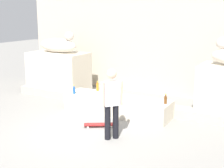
# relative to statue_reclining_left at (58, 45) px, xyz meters

# --- Properties ---
(ground_plane) EXTENTS (40.00, 40.00, 0.00)m
(ground_plane) POSITION_rel_statue_reclining_left_xyz_m (3.09, -3.04, -1.75)
(ground_plane) COLOR gray
(facade_wall) EXTENTS (10.62, 0.60, 5.38)m
(facade_wall) POSITION_rel_statue_reclining_left_xyz_m (3.09, 1.71, 0.94)
(facade_wall) COLOR #B4AA98
(facade_wall) RESTS_ON ground_plane
(pedestal_left) EXTENTS (2.14, 1.23, 1.47)m
(pedestal_left) POSITION_rel_statue_reclining_left_xyz_m (-0.04, 0.00, -1.02)
(pedestal_left) COLOR beige
(pedestal_left) RESTS_ON ground_plane
(statue_reclining_left) EXTENTS (1.62, 0.63, 0.78)m
(statue_reclining_left) POSITION_rel_statue_reclining_left_xyz_m (0.00, 0.00, 0.00)
(statue_reclining_left) COLOR beige
(statue_reclining_left) RESTS_ON pedestal_left
(ledge_block) EXTENTS (3.19, 0.88, 0.51)m
(ledge_block) POSITION_rel_statue_reclining_left_xyz_m (3.09, -1.27, -1.49)
(ledge_block) COLOR beige
(ledge_block) RESTS_ON ground_plane
(skater) EXTENTS (0.39, 0.43, 1.67)m
(skater) POSITION_rel_statue_reclining_left_xyz_m (3.86, -2.96, -0.83)
(skater) COLOR black
(skater) RESTS_ON ground_plane
(skateboard) EXTENTS (0.78, 0.59, 0.08)m
(skateboard) POSITION_rel_statue_reclining_left_xyz_m (3.21, -2.44, -1.69)
(skateboard) COLOR maroon
(skateboard) RESTS_ON ground_plane
(bottle_orange) EXTENTS (0.07, 0.07, 0.31)m
(bottle_orange) POSITION_rel_statue_reclining_left_xyz_m (2.23, -0.94, -1.11)
(bottle_orange) COLOR orange
(bottle_orange) RESTS_ON ledge_block
(bottle_brown) EXTENTS (0.08, 0.08, 0.27)m
(bottle_brown) POSITION_rel_statue_reclining_left_xyz_m (4.56, -1.26, -1.13)
(bottle_brown) COLOR #593314
(bottle_brown) RESTS_ON ledge_block
(bottle_blue) EXTENTS (0.07, 0.07, 0.26)m
(bottle_blue) POSITION_rel_statue_reclining_left_xyz_m (1.80, -1.59, -1.13)
(bottle_blue) COLOR #194C99
(bottle_blue) RESTS_ON ledge_block
(stair_step) EXTENTS (8.40, 0.50, 0.27)m
(stair_step) POSITION_rel_statue_reclining_left_xyz_m (3.09, -0.63, -1.62)
(stair_step) COLOR #A9A08F
(stair_step) RESTS_ON ground_plane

